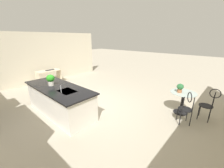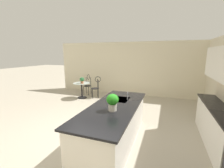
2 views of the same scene
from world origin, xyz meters
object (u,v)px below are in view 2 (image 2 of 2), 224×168
bistro_table (82,89)px  potted_plant_on_table (82,80)px  chair_by_island (88,84)px  chair_near_window (96,86)px  potted_plant_counter_near (112,101)px

bistro_table → potted_plant_on_table: 0.48m
bistro_table → chair_by_island: chair_by_island is taller
chair_near_window → potted_plant_counter_near: (3.62, 2.13, 0.56)m
potted_plant_on_table → potted_plant_counter_near: potted_plant_counter_near is taller
chair_near_window → potted_plant_counter_near: potted_plant_counter_near is taller
bistro_table → potted_plant_on_table: potted_plant_on_table is taller
potted_plant_counter_near → chair_by_island: bearing=-145.1°
chair_near_window → chair_by_island: size_ratio=1.00×
chair_by_island → potted_plant_on_table: chair_by_island is taller
chair_by_island → potted_plant_on_table: 0.90m
chair_near_window → potted_plant_on_table: chair_near_window is taller
potted_plant_on_table → bistro_table: bearing=-138.3°
bistro_table → chair_near_window: bearing=114.0°
chair_by_island → potted_plant_on_table: bearing=11.1°
bistro_table → potted_plant_counter_near: bearing=39.6°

